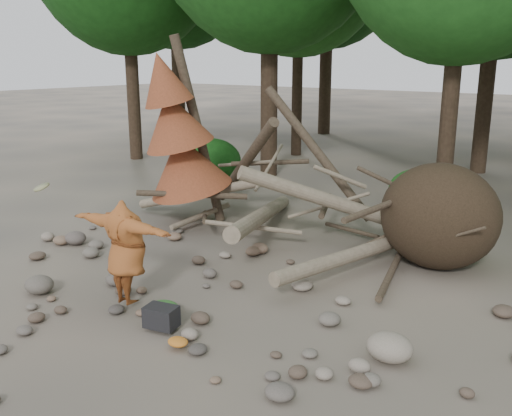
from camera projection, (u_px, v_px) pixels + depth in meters
The scene contains 12 objects.
ground at pixel (175, 309), 8.95m from camera, with size 120.00×120.00×0.00m, color #514C44.
deadfall_pile at pixel (408, 214), 10.81m from camera, with size 8.55×5.24×3.30m.
dead_conifer at pixel (179, 136), 12.83m from camera, with size 2.06×2.16×4.35m.
bush_left at pixel (212, 162), 17.53m from camera, with size 1.80×1.80×1.44m, color #164C14.
bush_mid at pixel (416, 191), 14.38m from camera, with size 1.40×1.40×1.12m, color #1F601B.
frisbee_thrower at pixel (126, 252), 8.81m from camera, with size 3.11×0.63×1.70m.
backpack at pixel (161, 320), 8.21m from camera, with size 0.46×0.31×0.31m, color black.
cloth_green at pixel (164, 311), 8.68m from camera, with size 0.49×0.41×0.18m, color #2F6628.
cloth_orange at pixel (178, 345), 7.71m from camera, with size 0.30×0.24×0.11m, color #C26F21.
boulder_front_left at pixel (39, 285), 9.52m from camera, with size 0.51×0.45×0.30m, color #615A51.
boulder_mid_right at pixel (390, 347), 7.39m from camera, with size 0.61×0.55×0.37m, color gray.
boulder_mid_left at pixel (75, 238), 12.02m from camera, with size 0.47×0.42×0.28m, color #5D544E.
Camera 1 is at (5.97, -5.84, 3.82)m, focal length 40.00 mm.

